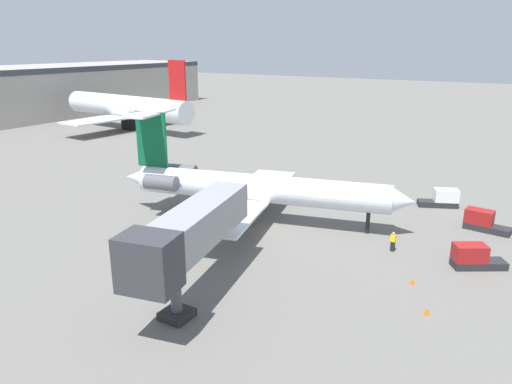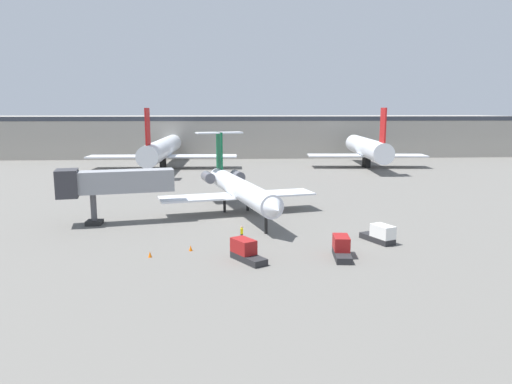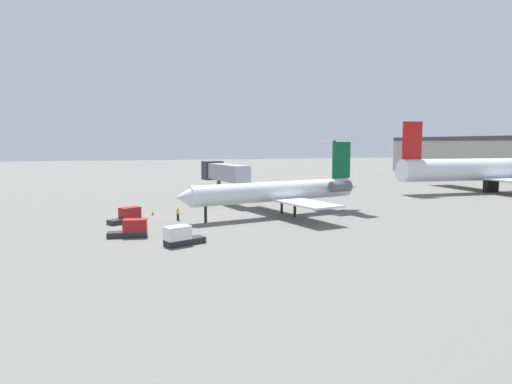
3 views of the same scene
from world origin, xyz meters
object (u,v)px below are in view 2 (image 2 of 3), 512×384
(jet_bridge, at_px, (108,183))
(ground_crew_marshaller, at_px, (242,234))
(baggage_tug_trailing, at_px, (380,235))
(baggage_tug_spare, at_px, (246,251))
(regional_jet, at_px, (238,187))
(baggage_tug_lead, at_px, (342,248))
(parked_airliner_west_end, at_px, (162,149))
(traffic_cone_mid, at_px, (191,248))
(parked_airliner_west_mid, at_px, (367,148))
(traffic_cone_near, at_px, (150,254))

(jet_bridge, relative_size, ground_crew_marshaller, 8.08)
(baggage_tug_trailing, bearing_deg, baggage_tug_spare, -160.38)
(regional_jet, bearing_deg, baggage_tug_lead, -65.44)
(parked_airliner_west_end, bearing_deg, traffic_cone_mid, -80.60)
(baggage_tug_trailing, xyz_separation_m, parked_airliner_west_end, (-30.12, 64.41, 3.62))
(regional_jet, relative_size, baggage_tug_spare, 6.84)
(ground_crew_marshaller, xyz_separation_m, parked_airliner_west_end, (-15.98, 63.23, 3.60))
(baggage_tug_lead, height_order, baggage_tug_spare, same)
(baggage_tug_spare, xyz_separation_m, traffic_cone_mid, (-5.18, 3.26, -0.56))
(regional_jet, height_order, parked_airliner_west_mid, parked_airliner_west_mid)
(baggage_tug_lead, height_order, parked_airliner_west_end, parked_airliner_west_end)
(baggage_tug_spare, distance_m, parked_airliner_west_end, 71.34)
(baggage_tug_spare, bearing_deg, traffic_cone_near, 170.55)
(baggage_tug_trailing, xyz_separation_m, parked_airliner_west_mid, (17.27, 63.34, 3.66))
(traffic_cone_near, xyz_separation_m, parked_airliner_west_end, (-7.33, 67.94, 4.18))
(traffic_cone_near, relative_size, traffic_cone_mid, 1.00)
(parked_airliner_west_end, distance_m, parked_airliner_west_mid, 47.40)
(regional_jet, xyz_separation_m, traffic_cone_mid, (-5.07, -16.84, -3.17))
(baggage_tug_lead, relative_size, traffic_cone_mid, 7.51)
(traffic_cone_mid, relative_size, parked_airliner_west_mid, 0.02)
(jet_bridge, height_order, ground_crew_marshaller, jet_bridge)
(regional_jet, distance_m, baggage_tug_trailing, 20.83)
(regional_jet, xyz_separation_m, parked_airliner_west_end, (-16.02, 49.30, 1.01))
(jet_bridge, height_order, baggage_tug_trailing, jet_bridge)
(jet_bridge, height_order, traffic_cone_near, jet_bridge)
(ground_crew_marshaller, relative_size, baggage_tug_spare, 0.41)
(parked_airliner_west_end, bearing_deg, traffic_cone_near, -83.84)
(baggage_tug_lead, distance_m, traffic_cone_near, 17.70)
(regional_jet, height_order, baggage_tug_spare, regional_jet)
(regional_jet, xyz_separation_m, baggage_tug_trailing, (14.10, -15.11, -2.61))
(jet_bridge, height_order, parked_airliner_west_end, parked_airliner_west_end)
(jet_bridge, xyz_separation_m, baggage_tug_spare, (15.60, -15.18, -4.09))
(baggage_tug_trailing, height_order, baggage_tug_spare, same)
(baggage_tug_lead, height_order, traffic_cone_mid, baggage_tug_lead)
(baggage_tug_lead, relative_size, parked_airliner_west_end, 0.10)
(ground_crew_marshaller, bearing_deg, traffic_cone_mid, -150.02)
(baggage_tug_trailing, bearing_deg, parked_airliner_west_end, 115.06)
(traffic_cone_mid, bearing_deg, ground_crew_marshaller, 29.98)
(jet_bridge, bearing_deg, traffic_cone_mid, -48.85)
(ground_crew_marshaller, distance_m, baggage_tug_trailing, 14.19)
(ground_crew_marshaller, distance_m, traffic_cone_mid, 5.85)
(jet_bridge, distance_m, traffic_cone_mid, 16.50)
(jet_bridge, distance_m, parked_airliner_west_end, 54.22)
(baggage_tug_spare, bearing_deg, baggage_tug_trailing, 19.62)
(parked_airliner_west_end, bearing_deg, regional_jet, -72.00)
(regional_jet, height_order, baggage_tug_trailing, regional_jet)
(regional_jet, bearing_deg, traffic_cone_near, -114.98)
(parked_airliner_west_end, bearing_deg, parked_airliner_west_mid, -1.29)
(traffic_cone_near, bearing_deg, baggage_tug_trailing, 8.80)
(baggage_tug_trailing, distance_m, baggage_tug_spare, 14.86)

